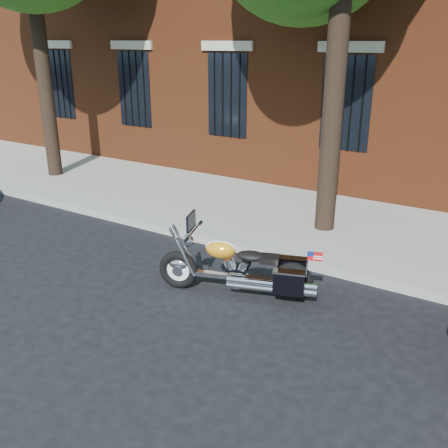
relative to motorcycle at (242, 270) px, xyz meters
The scene contains 4 objects.
ground 0.56m from the motorcycle, behind, with size 120.00×120.00×0.00m, color black.
curb 1.46m from the motorcycle, 105.74° to the left, with size 40.00×0.16×0.15m, color gray.
sidewalk 3.29m from the motorcycle, 96.76° to the left, with size 40.00×3.60×0.15m, color gray.
motorcycle is the anchor object (origin of this frame).
Camera 1 is at (3.60, -5.57, 3.50)m, focal length 40.00 mm.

